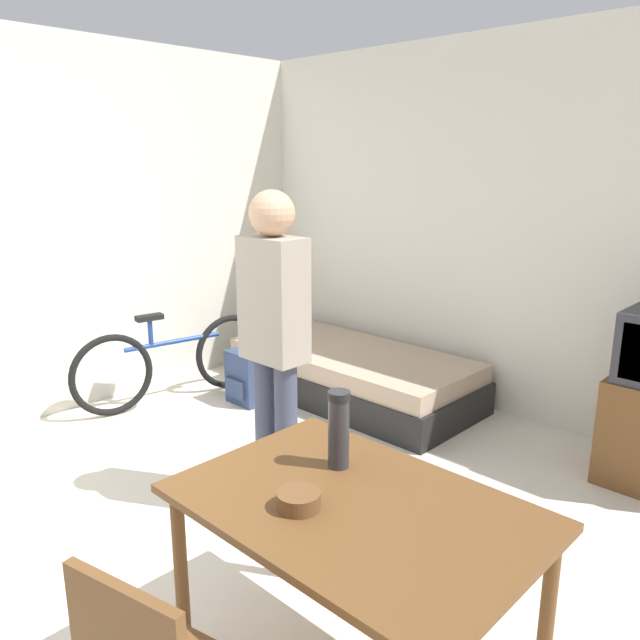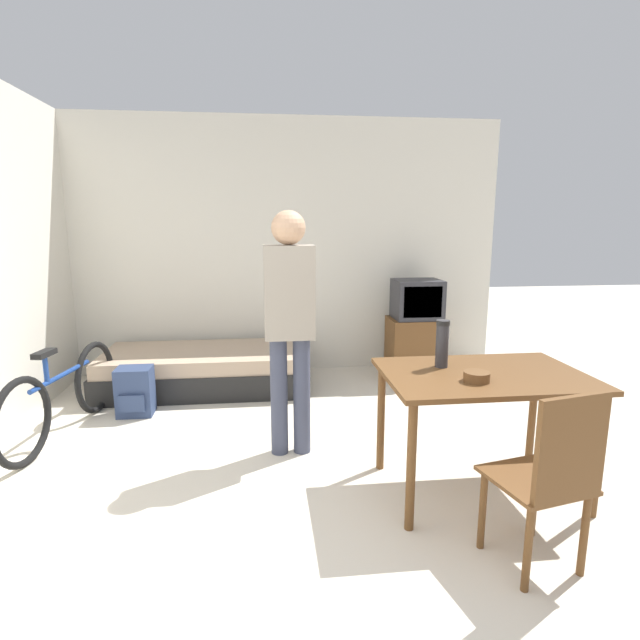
{
  "view_description": "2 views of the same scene",
  "coord_description": "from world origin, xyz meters",
  "px_view_note": "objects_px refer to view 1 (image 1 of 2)",
  "views": [
    {
      "loc": [
        2.42,
        -0.57,
        1.84
      ],
      "look_at": [
        0.07,
        1.86,
        0.97
      ],
      "focal_mm": 35.0,
      "sensor_mm": 36.0,
      "label": 1
    },
    {
      "loc": [
        -0.05,
        -1.87,
        1.63
      ],
      "look_at": [
        0.4,
        2.01,
        0.86
      ],
      "focal_mm": 28.0,
      "sensor_mm": 36.0,
      "label": 2
    }
  ],
  "objects_px": {
    "bicycle": "(174,361)",
    "person_standing": "(274,330)",
    "mate_bowl": "(299,500)",
    "daybed": "(352,374)",
    "dining_table": "(355,527)",
    "backpack": "(248,377)",
    "thermos_flask": "(339,426)"
  },
  "relations": [
    {
      "from": "thermos_flask",
      "to": "daybed",
      "type": "bearing_deg",
      "value": 129.7
    },
    {
      "from": "daybed",
      "to": "thermos_flask",
      "type": "height_order",
      "value": "thermos_flask"
    },
    {
      "from": "person_standing",
      "to": "dining_table",
      "type": "bearing_deg",
      "value": -30.34
    },
    {
      "from": "mate_bowl",
      "to": "backpack",
      "type": "height_order",
      "value": "mate_bowl"
    },
    {
      "from": "thermos_flask",
      "to": "mate_bowl",
      "type": "relative_size",
      "value": 2.01
    },
    {
      "from": "backpack",
      "to": "mate_bowl",
      "type": "bearing_deg",
      "value": -36.05
    },
    {
      "from": "daybed",
      "to": "bicycle",
      "type": "height_order",
      "value": "bicycle"
    },
    {
      "from": "thermos_flask",
      "to": "dining_table",
      "type": "bearing_deg",
      "value": -35.36
    },
    {
      "from": "mate_bowl",
      "to": "backpack",
      "type": "relative_size",
      "value": 0.35
    },
    {
      "from": "daybed",
      "to": "backpack",
      "type": "relative_size",
      "value": 4.8
    },
    {
      "from": "bicycle",
      "to": "daybed",
      "type": "bearing_deg",
      "value": 46.99
    },
    {
      "from": "dining_table",
      "to": "mate_bowl",
      "type": "distance_m",
      "value": 0.22
    },
    {
      "from": "bicycle",
      "to": "backpack",
      "type": "xyz_separation_m",
      "value": [
        0.44,
        0.37,
        -0.12
      ]
    },
    {
      "from": "bicycle",
      "to": "person_standing",
      "type": "bearing_deg",
      "value": -15.81
    },
    {
      "from": "bicycle",
      "to": "mate_bowl",
      "type": "height_order",
      "value": "mate_bowl"
    },
    {
      "from": "dining_table",
      "to": "person_standing",
      "type": "distance_m",
      "value": 1.33
    },
    {
      "from": "bicycle",
      "to": "mate_bowl",
      "type": "xyz_separation_m",
      "value": [
        2.71,
        -1.28,
        0.46
      ]
    },
    {
      "from": "backpack",
      "to": "daybed",
      "type": "bearing_deg",
      "value": 51.43
    },
    {
      "from": "daybed",
      "to": "thermos_flask",
      "type": "bearing_deg",
      "value": -50.3
    },
    {
      "from": "person_standing",
      "to": "backpack",
      "type": "height_order",
      "value": "person_standing"
    },
    {
      "from": "dining_table",
      "to": "thermos_flask",
      "type": "bearing_deg",
      "value": 144.64
    },
    {
      "from": "daybed",
      "to": "bicycle",
      "type": "xyz_separation_m",
      "value": [
        -0.95,
        -1.02,
        0.13
      ]
    },
    {
      "from": "dining_table",
      "to": "backpack",
      "type": "bearing_deg",
      "value": 147.73
    },
    {
      "from": "bicycle",
      "to": "thermos_flask",
      "type": "xyz_separation_m",
      "value": [
        2.62,
        -0.99,
        0.59
      ]
    },
    {
      "from": "bicycle",
      "to": "person_standing",
      "type": "distance_m",
      "value": 1.91
    },
    {
      "from": "dining_table",
      "to": "thermos_flask",
      "type": "height_order",
      "value": "thermos_flask"
    },
    {
      "from": "bicycle",
      "to": "thermos_flask",
      "type": "distance_m",
      "value": 2.86
    },
    {
      "from": "person_standing",
      "to": "backpack",
      "type": "xyz_separation_m",
      "value": [
        -1.28,
        0.86,
        -0.79
      ]
    },
    {
      "from": "dining_table",
      "to": "daybed",
      "type": "bearing_deg",
      "value": 131.02
    },
    {
      "from": "thermos_flask",
      "to": "person_standing",
      "type": "bearing_deg",
      "value": 150.9
    },
    {
      "from": "daybed",
      "to": "bicycle",
      "type": "distance_m",
      "value": 1.4
    },
    {
      "from": "daybed",
      "to": "backpack",
      "type": "distance_m",
      "value": 0.83
    }
  ]
}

